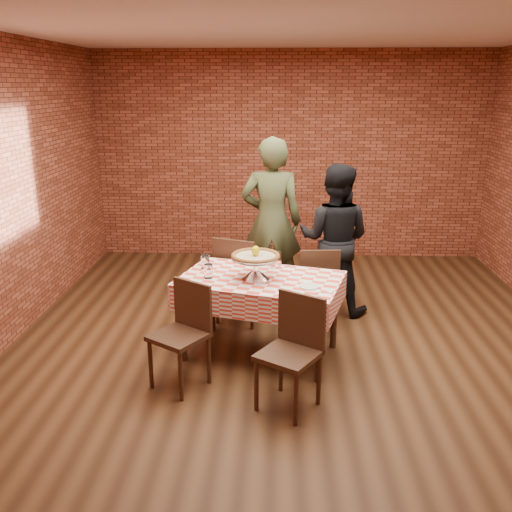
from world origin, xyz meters
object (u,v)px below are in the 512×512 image
(condiment_caddy, at_px, (274,259))
(chair_far_right, at_px, (317,286))
(water_glass_left, at_px, (208,271))
(chair_near_left, at_px, (179,338))
(pizza, at_px, (256,256))
(diner_black, at_px, (334,239))
(water_glass_right, at_px, (205,262))
(chair_near_right, at_px, (288,356))
(diner_olive, at_px, (271,221))
(table, at_px, (260,317))
(chair_far_left, at_px, (242,278))
(pizza_stand, at_px, (256,268))

(condiment_caddy, bearing_deg, chair_far_right, 77.64)
(water_glass_left, distance_m, chair_near_left, 0.72)
(pizza, distance_m, diner_black, 1.40)
(water_glass_left, height_order, water_glass_right, same)
(condiment_caddy, bearing_deg, water_glass_left, -110.70)
(chair_near_right, bearing_deg, diner_olive, 126.70)
(water_glass_right, xyz_separation_m, chair_far_right, (1.09, 0.42, -0.38))
(water_glass_right, height_order, chair_near_right, chair_near_right)
(chair_near_right, xyz_separation_m, diner_black, (0.52, 2.01, 0.37))
(table, distance_m, chair_far_left, 0.84)
(water_glass_right, bearing_deg, chair_near_left, -97.88)
(condiment_caddy, bearing_deg, pizza, -76.07)
(condiment_caddy, distance_m, chair_near_right, 1.29)
(pizza, relative_size, chair_near_left, 0.49)
(pizza, relative_size, water_glass_left, 3.38)
(table, height_order, chair_far_right, chair_far_right)
(chair_near_left, bearing_deg, water_glass_right, 115.78)
(chair_far_left, relative_size, diner_olive, 0.50)
(pizza, distance_m, condiment_caddy, 0.40)
(pizza_stand, height_order, water_glass_right, pizza_stand)
(pizza_stand, bearing_deg, condiment_caddy, 65.01)
(pizza_stand, height_order, chair_near_left, pizza_stand)
(chair_near_left, relative_size, diner_black, 0.54)
(condiment_caddy, height_order, chair_far_left, chair_far_left)
(water_glass_right, xyz_separation_m, chair_far_left, (0.31, 0.55, -0.35))
(chair_far_right, xyz_separation_m, diner_olive, (-0.48, 0.70, 0.51))
(chair_far_left, relative_size, chair_far_right, 1.07)
(pizza, xyz_separation_m, chair_far_left, (-0.18, 0.83, -0.49))
(diner_olive, bearing_deg, water_glass_left, 68.96)
(water_glass_right, distance_m, chair_far_left, 0.72)
(pizza, relative_size, chair_near_right, 0.49)
(water_glass_left, xyz_separation_m, chair_far_left, (0.25, 0.83, -0.35))
(water_glass_left, height_order, chair_far_left, chair_far_left)
(chair_near_left, bearing_deg, pizza, 77.35)
(condiment_caddy, relative_size, chair_near_left, 0.17)
(chair_near_left, height_order, diner_olive, diner_olive)
(water_glass_left, bearing_deg, water_glass_right, 102.48)
(table, height_order, chair_near_right, chair_near_right)
(diner_black, bearing_deg, water_glass_right, 50.88)
(pizza_stand, distance_m, water_glass_right, 0.56)
(table, distance_m, diner_olive, 1.49)
(pizza_stand, height_order, condiment_caddy, pizza_stand)
(water_glass_right, distance_m, diner_black, 1.55)
(water_glass_right, height_order, chair_near_left, water_glass_right)
(table, xyz_separation_m, chair_far_right, (0.56, 0.67, 0.06))
(water_glass_right, height_order, diner_olive, diner_olive)
(pizza_stand, height_order, chair_far_right, pizza_stand)
(water_glass_right, relative_size, condiment_caddy, 0.84)
(table, xyz_separation_m, chair_near_left, (-0.65, -0.61, 0.06))
(pizza, bearing_deg, pizza_stand, -26.57)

